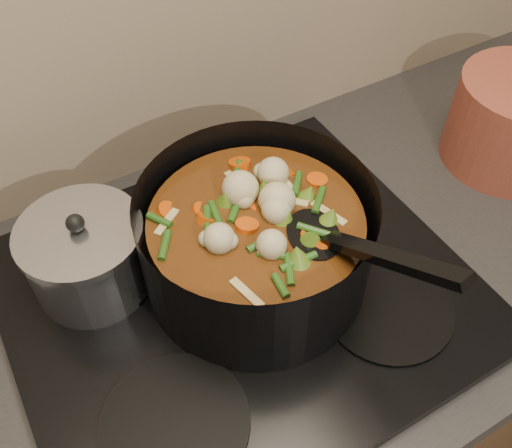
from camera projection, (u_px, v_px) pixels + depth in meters
counter at (245, 422)px, 1.16m from camera, size 2.64×0.64×0.91m
stovetop at (240, 293)px, 0.81m from camera, size 0.62×0.54×0.03m
stockpot at (256, 242)px, 0.77m from camera, size 0.32×0.42×0.23m
saucepan at (87, 256)px, 0.77m from camera, size 0.17×0.17×0.14m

